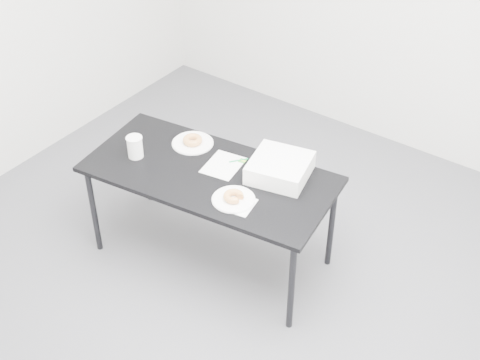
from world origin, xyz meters
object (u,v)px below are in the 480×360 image
Objects in this scene: scorecard at (223,165)px; coffee_cup at (135,147)px; bakery_box at (280,168)px; donut_far at (193,140)px; donut_near at (234,196)px; plate_far at (193,143)px; table at (210,179)px; pen at (239,160)px; plate_near at (234,199)px.

coffee_cup is at bearing -163.30° from scorecard.
coffee_cup is 0.42× the size of bakery_box.
donut_far is at bearing 157.34° from scorecard.
donut_near is at bearing -29.27° from donut_far.
donut_far is at bearing 0.00° from plate_far.
table is 0.33m from donut_far.
donut_far is 0.62m from bakery_box.
pen is 0.48× the size of plate_near.
pen is 0.34m from plate_far.
plate_near is at bearing 0.00° from donut_near.
table is at bearing 154.94° from donut_near.
plate_far is at bearing 0.00° from donut_far.
coffee_cup is (-0.19, -0.30, 0.07)m from plate_far.
donut_near is 0.44× the size of plate_far.
donut_far is at bearing 130.76° from pen.
donut_near is at bearing -29.27° from plate_far.
plate_far is 0.78× the size of bakery_box.
scorecard is 0.35m from bakery_box.
plate_far is at bearing 130.76° from pen.
pen is (0.05, 0.09, 0.00)m from scorecard.
table is 11.20× the size of coffee_cup.
bakery_box is (0.81, 0.35, -0.01)m from coffee_cup.
bakery_box is at bearing 3.98° from plate_far.
plate_far is 0.37m from coffee_cup.
plate_near reaches higher than plate_far.
table is 6.15× the size of scorecard.
table is 0.32m from plate_far.
donut_far is (-0.53, 0.30, -0.00)m from donut_near.
donut_near is 0.73m from coffee_cup.
table is 6.01× the size of plate_far.
donut_far is at bearing 171.03° from bakery_box.
donut_far is at bearing 150.73° from donut_near.
plate_near is 0.94× the size of plate_far.
scorecard is at bearing -173.85° from bakery_box.
pen is at bearing 2.92° from plate_far.
bakery_box is at bearing -46.87° from pen.
bakery_box reaches higher than plate_far.
pen is at bearing 121.39° from donut_near.
pen is 0.85× the size of coffee_cup.
scorecard reaches higher than table.
donut_far is at bearing 139.48° from table.
bakery_box is at bearing 76.29° from plate_near.
scorecard is 0.98× the size of plate_far.
coffee_cup reaches higher than plate_near.
plate_far is 1.86× the size of coffee_cup.
plate_near is at bearing -29.27° from plate_far.
table is at bearing -161.15° from bakery_box.
coffee_cup is at bearing -122.51° from plate_far.
scorecard is 2.08× the size of donut_far.
bakery_box is (0.62, 0.04, 0.05)m from plate_far.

